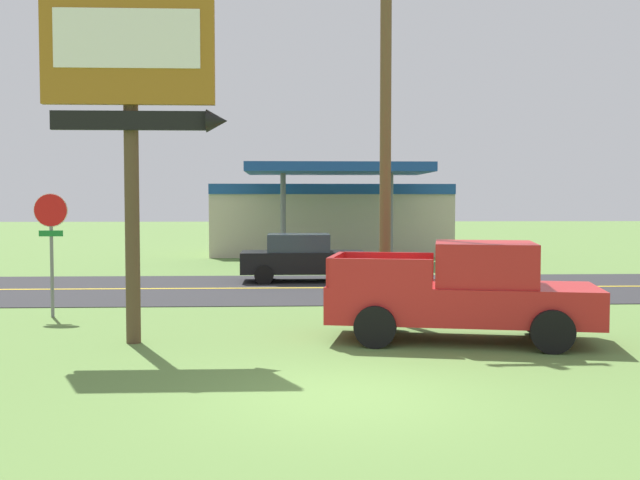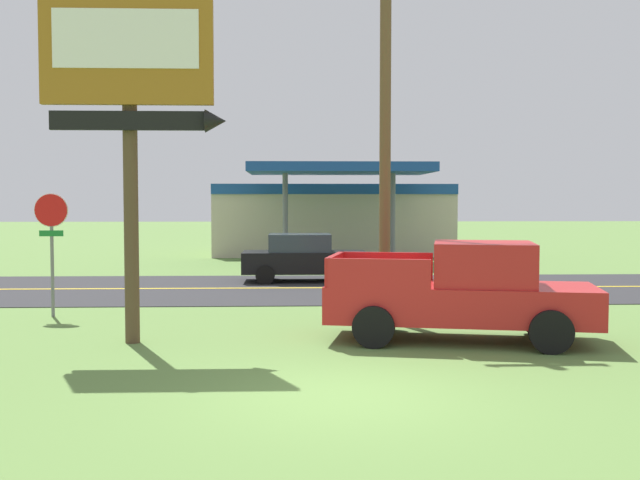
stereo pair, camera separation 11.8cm
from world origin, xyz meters
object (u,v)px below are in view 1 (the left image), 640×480
at_px(gas_station, 330,217).
at_px(pickup_red_parked_on_lawn, 464,292).
at_px(motel_sign, 133,92).
at_px(car_black_near_lane, 302,258).
at_px(stop_sign, 51,232).
at_px(utility_pole, 386,103).

bearing_deg(gas_station, pickup_red_parked_on_lawn, -87.02).
relative_size(motel_sign, pickup_red_parked_on_lawn, 1.25).
bearing_deg(car_black_near_lane, pickup_red_parked_on_lawn, -74.71).
distance_m(stop_sign, pickup_red_parked_on_lawn, 9.77).
bearing_deg(car_black_near_lane, stop_sign, -128.98).
relative_size(stop_sign, car_black_near_lane, 0.70).
relative_size(motel_sign, gas_station, 0.57).
xyz_separation_m(utility_pole, car_black_near_lane, (-1.76, 8.34, -4.17)).
xyz_separation_m(motel_sign, stop_sign, (-2.67, 3.48, -2.81)).
xyz_separation_m(gas_station, car_black_near_lane, (-1.73, -13.36, -1.11)).
relative_size(pickup_red_parked_on_lawn, car_black_near_lane, 1.31).
relative_size(motel_sign, stop_sign, 2.33).
bearing_deg(pickup_red_parked_on_lawn, utility_pole, 115.24).
bearing_deg(stop_sign, pickup_red_parked_on_lawn, -20.63).
height_order(gas_station, pickup_red_parked_on_lawn, gas_station).
distance_m(stop_sign, utility_pole, 8.44).
bearing_deg(stop_sign, utility_pole, -5.84).
xyz_separation_m(stop_sign, gas_station, (7.83, 20.89, -0.08)).
relative_size(gas_station, car_black_near_lane, 2.86).
xyz_separation_m(gas_station, pickup_red_parked_on_lawn, (1.27, -24.31, -0.98)).
height_order(utility_pole, gas_station, utility_pole).
relative_size(motel_sign, car_black_near_lane, 1.64).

